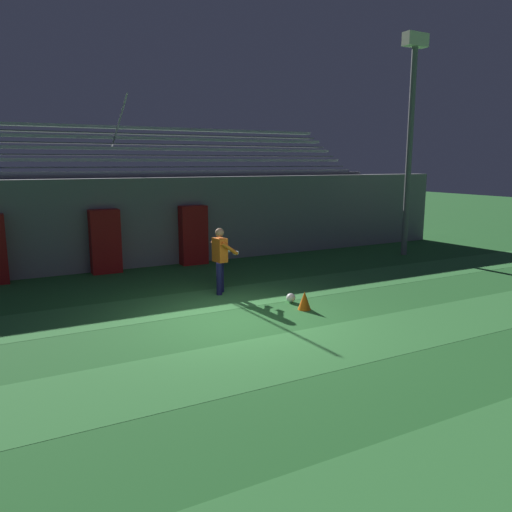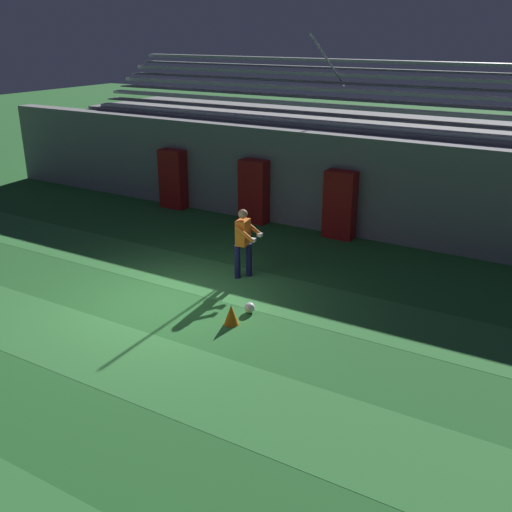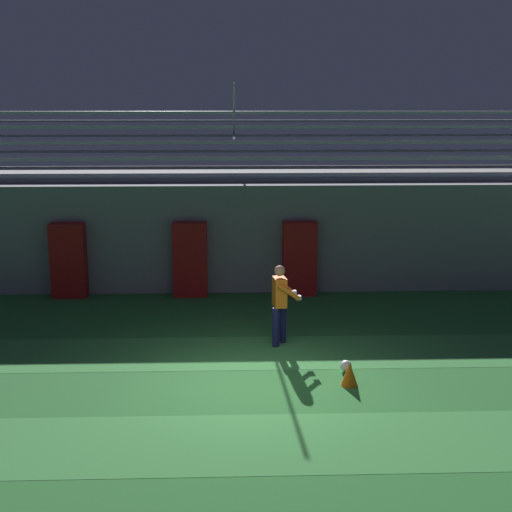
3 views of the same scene
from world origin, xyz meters
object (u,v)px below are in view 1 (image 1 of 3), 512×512
Objects in this scene: floodlight_pole at (411,117)px; soccer_ball at (291,298)px; goalkeeper at (220,256)px; padding_pillar_gate_left at (105,241)px; padding_pillar_gate_right at (193,235)px; traffic_cone at (304,300)px.

floodlight_pole reaches higher than soccer_ball.
padding_pillar_gate_left is at bearing 118.13° from goalkeeper.
floodlight_pole is 9.04m from soccer_ball.
padding_pillar_gate_right is 3.89m from goalkeeper.
soccer_ball is (1.12, -1.55, -0.84)m from goalkeeper.
floodlight_pole reaches higher than padding_pillar_gate_right.
padding_pillar_gate_right is 5.45m from soccer_ball.
padding_pillar_gate_right is at bearing 0.00° from padding_pillar_gate_left.
goalkeeper is at bearing -61.87° from padding_pillar_gate_left.
padding_pillar_gate_left is 10.99m from floodlight_pole.
goalkeeper is (2.04, -3.82, 0.00)m from padding_pillar_gate_left.
padding_pillar_gate_left is 8.66× the size of soccer_ball.
padding_pillar_gate_left is at bearing 120.46° from soccer_ball.
soccer_ball is (3.16, -5.37, -0.84)m from padding_pillar_gate_left.
floodlight_pole is 9.28m from traffic_cone.
goalkeeper is 2.09m from soccer_ball.
traffic_cone is at bearing -149.95° from floodlight_pole.
padding_pillar_gate_right reaches higher than goalkeeper.
padding_pillar_gate_right is 1.14× the size of goalkeeper.
padding_pillar_gate_left is 6.81m from traffic_cone.
goalkeeper is at bearing -101.19° from padding_pillar_gate_right.
padding_pillar_gate_left is 2.80m from padding_pillar_gate_right.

